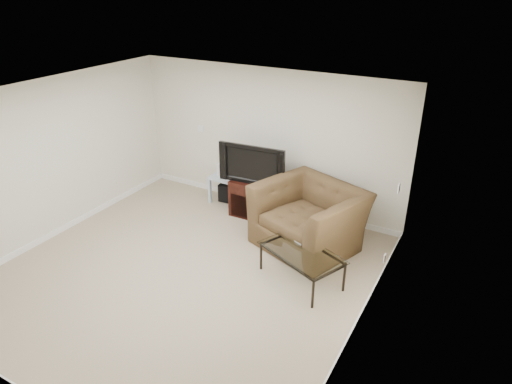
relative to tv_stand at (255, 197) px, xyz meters
The scene contains 18 objects.
floor 2.08m from the tv_stand, 90.35° to the right, with size 5.00×5.00×0.00m, color tan.
ceiling 2.99m from the tv_stand, 90.35° to the right, with size 5.00×5.00×0.00m, color white.
wall_back 1.03m from the tv_stand, 91.59° to the left, with size 5.00×0.02×2.50m, color silver.
wall_left 3.37m from the tv_stand, 140.79° to the right, with size 0.02×5.00×2.50m, color silver.
wall_right 3.35m from the tv_stand, 39.49° to the right, with size 0.02×5.00×2.50m, color silver.
plate_back 1.74m from the tv_stand, 162.77° to the left, with size 0.12×0.02×0.12m, color white.
plate_right_switch 2.68m from the tv_stand, 10.30° to the right, with size 0.02×0.09×0.13m, color white.
plate_right_outlet 2.59m from the tv_stand, 16.85° to the right, with size 0.02×0.08×0.12m, color white.
tv_stand is the anchor object (origin of this frame).
dvd_player 0.22m from the tv_stand, 88.26° to the right, with size 0.44×0.31×0.06m, color black.
television 0.67m from the tv_stand, 88.26° to the right, with size 1.10×0.22×0.68m, color black.
side_table 0.76m from the tv_stand, 162.25° to the left, with size 0.53×0.53×0.51m, color silver, non-canonical shape.
subwoofer 0.74m from the tv_stand, 159.94° to the left, with size 0.33×0.33×0.33m, color black.
game_console 0.92m from the tv_stand, 165.95° to the left, with size 0.05×0.17×0.23m, color white.
game_case 0.74m from the tv_stand, 162.46° to the left, with size 0.05×0.15×0.20m, color #CC4C4C.
recliner 1.35m from the tv_stand, 22.09° to the right, with size 1.49×0.97×1.30m, color #48341F.
coffee_table 2.04m from the tv_stand, 42.76° to the right, with size 1.15×0.65×0.45m, color black, non-canonical shape.
remote 1.80m from the tv_stand, 41.38° to the right, with size 0.18×0.05×0.02m, color #B2B2B7.
Camera 1 is at (3.51, -4.22, 3.85)m, focal length 32.00 mm.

